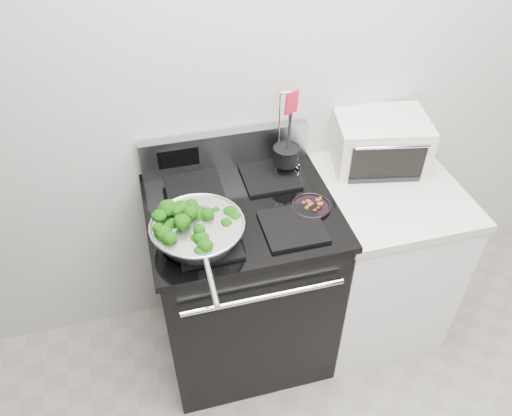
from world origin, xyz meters
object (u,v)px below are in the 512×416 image
object	(u,v)px
bacon_plate	(311,204)
utensil_holder	(286,160)
gas_range	(243,280)
toaster_oven	(379,142)
skillet	(198,230)

from	to	relation	value
bacon_plate	utensil_holder	world-z (taller)	utensil_holder
gas_range	bacon_plate	distance (m)	0.56
gas_range	bacon_plate	xyz separation A→B (m)	(0.28, -0.08, 0.48)
gas_range	toaster_oven	size ratio (longest dim) A/B	2.45
gas_range	utensil_holder	world-z (taller)	utensil_holder
bacon_plate	utensil_holder	size ratio (longest dim) A/B	0.40
skillet	utensil_holder	world-z (taller)	utensil_holder
utensil_holder	bacon_plate	bearing A→B (deg)	-105.48
bacon_plate	utensil_holder	bearing A→B (deg)	97.04
gas_range	skillet	distance (m)	0.58
gas_range	toaster_oven	xyz separation A→B (m)	(0.70, 0.19, 0.55)
gas_range	bacon_plate	size ratio (longest dim) A/B	6.86
bacon_plate	utensil_holder	distance (m)	0.27
skillet	toaster_oven	distance (m)	0.97
gas_range	utensil_holder	size ratio (longest dim) A/B	2.76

